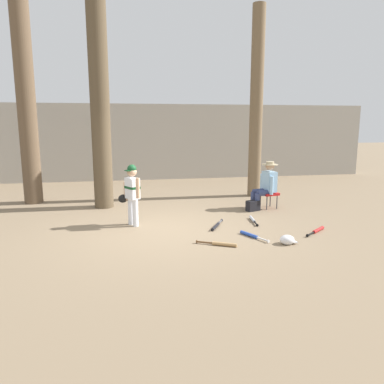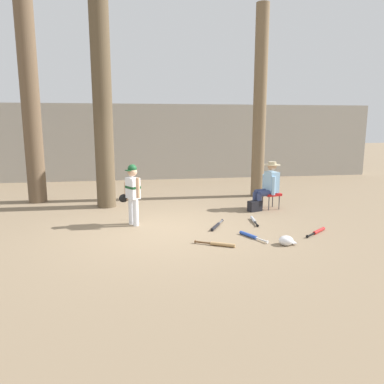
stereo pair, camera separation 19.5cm
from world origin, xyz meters
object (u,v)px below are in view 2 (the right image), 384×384
at_px(folding_stool, 271,195).
at_px(bat_black_composite, 216,226).
at_px(seated_spectator, 268,184).
at_px(bat_wood_tan, 220,244).
at_px(tree_near_player, 103,120).
at_px(young_ballplayer, 132,191).
at_px(bat_red_barrel, 318,231).
at_px(bat_aluminum_silver, 254,220).
at_px(bat_blue_youth, 250,236).
at_px(handbag_beside_stool, 255,206).
at_px(tree_far_left, 30,90).
at_px(tree_behind_spectator, 259,113).
at_px(batting_helmet_white, 286,241).

relative_size(folding_stool, bat_black_composite, 0.64).
xyz_separation_m(seated_spectator, bat_wood_tan, (-1.87, -2.62, -0.61)).
xyz_separation_m(tree_near_player, seated_spectator, (4.05, -0.94, -1.58)).
height_order(young_ballplayer, bat_red_barrel, young_ballplayer).
xyz_separation_m(bat_black_composite, bat_aluminum_silver, (0.92, 0.32, 0.00)).
bearing_deg(bat_blue_youth, folding_stool, 60.58).
xyz_separation_m(young_ballplayer, folding_stool, (3.47, 0.98, -0.38)).
xyz_separation_m(folding_stool, bat_wood_tan, (-1.96, -2.64, -0.33)).
relative_size(bat_black_composite, bat_wood_tan, 1.06).
height_order(young_ballplayer, handbag_beside_stool, young_ballplayer).
relative_size(bat_wood_tan, bat_blue_youth, 0.98).
bearing_deg(bat_red_barrel, bat_wood_tan, -167.72).
relative_size(tree_far_left, bat_black_composite, 9.24).
xyz_separation_m(tree_behind_spectator, handbag_beside_stool, (-0.70, -1.89, -2.29)).
bearing_deg(bat_blue_youth, handbag_beside_stool, 69.18).
bearing_deg(tree_behind_spectator, bat_aluminum_silver, -110.26).
relative_size(young_ballplayer, bat_wood_tan, 1.90).
bearing_deg(young_ballplayer, tree_behind_spectator, 35.89).
distance_m(tree_behind_spectator, handbag_beside_stool, 3.05).
bearing_deg(bat_aluminum_silver, batting_helmet_white, -87.62).
xyz_separation_m(seated_spectator, handbag_beside_stool, (-0.40, -0.19, -0.51)).
distance_m(tree_far_left, bat_aluminum_silver, 6.71).
xyz_separation_m(tree_near_player, tree_behind_spectator, (4.36, 0.77, 0.20)).
bearing_deg(folding_stool, bat_wood_tan, -126.65).
distance_m(folding_stool, bat_blue_youth, 2.60).
height_order(seated_spectator, bat_blue_youth, seated_spectator).
height_order(bat_wood_tan, bat_aluminum_silver, same).
distance_m(tree_far_left, bat_black_composite, 6.18).
bearing_deg(bat_wood_tan, bat_red_barrel, 12.28).
bearing_deg(tree_far_left, batting_helmet_white, -40.94).
height_order(tree_far_left, bat_blue_youth, tree_far_left).
height_order(tree_far_left, bat_black_composite, tree_far_left).
bearing_deg(tree_behind_spectator, bat_black_composite, -121.94).
bearing_deg(young_ballplayer, seated_spectator, 15.95).
xyz_separation_m(tree_behind_spectator, bat_red_barrel, (-0.07, -3.86, -2.39)).
bearing_deg(bat_aluminum_silver, folding_stool, 54.22).
relative_size(young_ballplayer, bat_red_barrel, 2.10).
bearing_deg(handbag_beside_stool, bat_red_barrel, -72.15).
height_order(seated_spectator, bat_wood_tan, seated_spectator).
height_order(tree_near_player, tree_behind_spectator, tree_behind_spectator).
bearing_deg(bat_black_composite, tree_behind_spectator, 58.06).
bearing_deg(bat_blue_youth, bat_black_composite, 122.81).
bearing_deg(batting_helmet_white, tree_behind_spectator, 77.54).
bearing_deg(tree_far_left, young_ballplayer, -47.27).
distance_m(bat_red_barrel, bat_aluminum_silver, 1.42).
xyz_separation_m(young_ballplayer, tree_far_left, (-2.59, 2.81, 2.25)).
height_order(bat_black_composite, bat_wood_tan, same).
xyz_separation_m(young_ballplayer, batting_helmet_white, (2.70, -1.79, -0.67)).
bearing_deg(bat_blue_youth, batting_helmet_white, -46.35).
bearing_deg(seated_spectator, tree_behind_spectator, 79.72).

